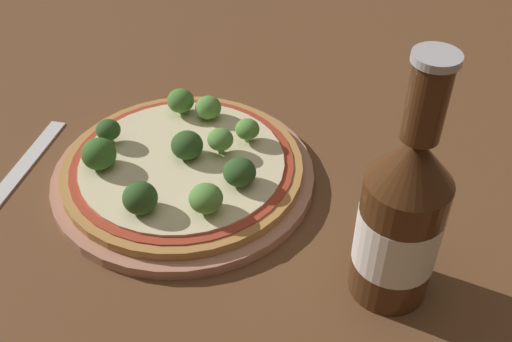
% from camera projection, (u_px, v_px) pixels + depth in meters
% --- Properties ---
extents(ground_plane, '(3.00, 3.00, 0.00)m').
position_uv_depth(ground_plane, '(167.00, 182.00, 0.65)').
color(ground_plane, brown).
extents(plate, '(0.28, 0.28, 0.01)m').
position_uv_depth(plate, '(184.00, 175.00, 0.65)').
color(plate, tan).
rests_on(plate, ground_plane).
extents(pizza, '(0.26, 0.26, 0.01)m').
position_uv_depth(pizza, '(183.00, 165.00, 0.64)').
color(pizza, '#B77F42').
rests_on(pizza, plate).
extents(broccoli_floret_0, '(0.03, 0.03, 0.03)m').
position_uv_depth(broccoli_floret_0, '(220.00, 140.00, 0.63)').
color(broccoli_floret_0, '#7A9E5B').
rests_on(broccoli_floret_0, pizza).
extents(broccoli_floret_1, '(0.03, 0.03, 0.03)m').
position_uv_depth(broccoli_floret_1, '(108.00, 130.00, 0.65)').
color(broccoli_floret_1, '#7A9E5B').
rests_on(broccoli_floret_1, pizza).
extents(broccoli_floret_2, '(0.03, 0.03, 0.03)m').
position_uv_depth(broccoli_floret_2, '(140.00, 198.00, 0.57)').
color(broccoli_floret_2, '#7A9E5B').
rests_on(broccoli_floret_2, pizza).
extents(broccoli_floret_3, '(0.03, 0.03, 0.03)m').
position_uv_depth(broccoli_floret_3, '(187.00, 145.00, 0.63)').
color(broccoli_floret_3, '#7A9E5B').
rests_on(broccoli_floret_3, pizza).
extents(broccoli_floret_4, '(0.03, 0.03, 0.03)m').
position_uv_depth(broccoli_floret_4, '(181.00, 101.00, 0.69)').
color(broccoli_floret_4, '#7A9E5B').
rests_on(broccoli_floret_4, pizza).
extents(broccoli_floret_5, '(0.03, 0.03, 0.03)m').
position_uv_depth(broccoli_floret_5, '(240.00, 172.00, 0.60)').
color(broccoli_floret_5, '#7A9E5B').
rests_on(broccoli_floret_5, pizza).
extents(broccoli_floret_6, '(0.03, 0.03, 0.03)m').
position_uv_depth(broccoli_floret_6, '(208.00, 108.00, 0.69)').
color(broccoli_floret_6, '#7A9E5B').
rests_on(broccoli_floret_6, pizza).
extents(broccoli_floret_7, '(0.03, 0.03, 0.03)m').
position_uv_depth(broccoli_floret_7, '(247.00, 129.00, 0.65)').
color(broccoli_floret_7, '#7A9E5B').
rests_on(broccoli_floret_7, pizza).
extents(broccoli_floret_8, '(0.03, 0.03, 0.03)m').
position_uv_depth(broccoli_floret_8, '(206.00, 198.00, 0.57)').
color(broccoli_floret_8, '#7A9E5B').
rests_on(broccoli_floret_8, pizza).
extents(broccoli_floret_9, '(0.04, 0.04, 0.03)m').
position_uv_depth(broccoli_floret_9, '(99.00, 154.00, 0.62)').
color(broccoli_floret_9, '#7A9E5B').
rests_on(broccoli_floret_9, pizza).
extents(beer_bottle, '(0.07, 0.07, 0.24)m').
position_uv_depth(beer_bottle, '(401.00, 218.00, 0.49)').
color(beer_bottle, '#472814').
rests_on(beer_bottle, ground_plane).
extents(fork, '(0.03, 0.18, 0.00)m').
position_uv_depth(fork, '(21.00, 168.00, 0.66)').
color(fork, silver).
rests_on(fork, ground_plane).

